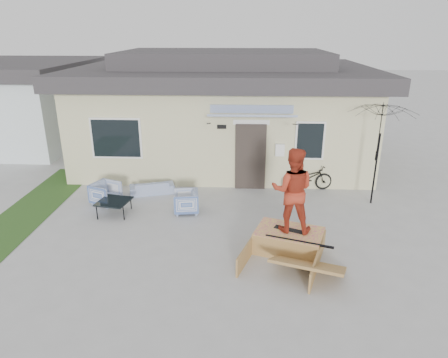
{
  "coord_description": "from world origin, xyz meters",
  "views": [
    {
      "loc": [
        0.75,
        -7.55,
        4.8
      ],
      "look_at": [
        0.3,
        1.8,
        1.3
      ],
      "focal_mm": 32.23,
      "sensor_mm": 36.0,
      "label": 1
    }
  ],
  "objects_px": {
    "coffee_table": "(114,207)",
    "skateboard": "(290,229)",
    "armchair_left": "(106,192)",
    "bicycle": "(308,175)",
    "patio_umbrella": "(379,146)",
    "armchair_right": "(186,201)",
    "skater": "(292,189)",
    "skate_ramp": "(289,241)",
    "loveseat": "(152,185)"
  },
  "relations": [
    {
      "from": "coffee_table",
      "to": "skateboard",
      "type": "distance_m",
      "value": 4.91
    },
    {
      "from": "armchair_left",
      "to": "bicycle",
      "type": "relative_size",
      "value": 0.44
    },
    {
      "from": "patio_umbrella",
      "to": "armchair_left",
      "type": "bearing_deg",
      "value": -177.06
    },
    {
      "from": "bicycle",
      "to": "patio_umbrella",
      "type": "bearing_deg",
      "value": -128.66
    },
    {
      "from": "armchair_left",
      "to": "armchair_right",
      "type": "relative_size",
      "value": 1.04
    },
    {
      "from": "coffee_table",
      "to": "bicycle",
      "type": "xyz_separation_m",
      "value": [
        5.56,
        2.03,
        0.31
      ]
    },
    {
      "from": "patio_umbrella",
      "to": "skateboard",
      "type": "relative_size",
      "value": 3.02
    },
    {
      "from": "coffee_table",
      "to": "skater",
      "type": "height_order",
      "value": "skater"
    },
    {
      "from": "armchair_right",
      "to": "skateboard",
      "type": "relative_size",
      "value": 0.94
    },
    {
      "from": "bicycle",
      "to": "skate_ramp",
      "type": "height_order",
      "value": "bicycle"
    },
    {
      "from": "loveseat",
      "to": "skate_ramp",
      "type": "xyz_separation_m",
      "value": [
        3.88,
        -3.27,
        -0.02
      ]
    },
    {
      "from": "coffee_table",
      "to": "patio_umbrella",
      "type": "height_order",
      "value": "patio_umbrella"
    },
    {
      "from": "armchair_right",
      "to": "bicycle",
      "type": "height_order",
      "value": "bicycle"
    },
    {
      "from": "loveseat",
      "to": "coffee_table",
      "type": "distance_m",
      "value": 1.7
    },
    {
      "from": "patio_umbrella",
      "to": "loveseat",
      "type": "bearing_deg",
      "value": 176.14
    },
    {
      "from": "armchair_left",
      "to": "patio_umbrella",
      "type": "height_order",
      "value": "patio_umbrella"
    },
    {
      "from": "loveseat",
      "to": "bicycle",
      "type": "distance_m",
      "value": 4.88
    },
    {
      "from": "loveseat",
      "to": "patio_umbrella",
      "type": "distance_m",
      "value": 6.76
    },
    {
      "from": "coffee_table",
      "to": "skate_ramp",
      "type": "distance_m",
      "value": 4.91
    },
    {
      "from": "coffee_table",
      "to": "skateboard",
      "type": "bearing_deg",
      "value": -20.01
    },
    {
      "from": "loveseat",
      "to": "bicycle",
      "type": "bearing_deg",
      "value": 168.56
    },
    {
      "from": "skate_ramp",
      "to": "armchair_right",
      "type": "bearing_deg",
      "value": 162.08
    },
    {
      "from": "coffee_table",
      "to": "skate_ramp",
      "type": "height_order",
      "value": "skate_ramp"
    },
    {
      "from": "armchair_left",
      "to": "coffee_table",
      "type": "xyz_separation_m",
      "value": [
        0.46,
        -0.7,
        -0.16
      ]
    },
    {
      "from": "skateboard",
      "to": "patio_umbrella",
      "type": "bearing_deg",
      "value": 71.25
    },
    {
      "from": "coffee_table",
      "to": "skate_ramp",
      "type": "bearing_deg",
      "value": -20.59
    },
    {
      "from": "loveseat",
      "to": "bicycle",
      "type": "xyz_separation_m",
      "value": [
        4.85,
        0.48,
        0.25
      ]
    },
    {
      "from": "armchair_left",
      "to": "coffee_table",
      "type": "distance_m",
      "value": 0.85
    },
    {
      "from": "skateboard",
      "to": "armchair_right",
      "type": "bearing_deg",
      "value": 169.64
    },
    {
      "from": "coffee_table",
      "to": "skater",
      "type": "distance_m",
      "value": 5.07
    },
    {
      "from": "armchair_left",
      "to": "skater",
      "type": "bearing_deg",
      "value": -92.43
    },
    {
      "from": "armchair_right",
      "to": "coffee_table",
      "type": "relative_size",
      "value": 0.85
    },
    {
      "from": "armchair_left",
      "to": "bicycle",
      "type": "bearing_deg",
      "value": -54.87
    },
    {
      "from": "patio_umbrella",
      "to": "skater",
      "type": "height_order",
      "value": "skater"
    },
    {
      "from": "armchair_left",
      "to": "skateboard",
      "type": "bearing_deg",
      "value": -92.43
    },
    {
      "from": "skateboard",
      "to": "skater",
      "type": "xyz_separation_m",
      "value": [
        0.0,
        0.0,
        0.99
      ]
    },
    {
      "from": "armchair_right",
      "to": "skater",
      "type": "bearing_deg",
      "value": 46.3
    },
    {
      "from": "loveseat",
      "to": "skateboard",
      "type": "relative_size",
      "value": 1.86
    },
    {
      "from": "armchair_left",
      "to": "loveseat",
      "type": "bearing_deg",
      "value": -31.54
    },
    {
      "from": "armchair_left",
      "to": "skate_ramp",
      "type": "relative_size",
      "value": 0.36
    },
    {
      "from": "skateboard",
      "to": "bicycle",
      "type": "bearing_deg",
      "value": 100.93
    },
    {
      "from": "armchair_left",
      "to": "coffee_table",
      "type": "relative_size",
      "value": 0.88
    },
    {
      "from": "loveseat",
      "to": "skate_ramp",
      "type": "height_order",
      "value": "loveseat"
    },
    {
      "from": "armchair_right",
      "to": "coffee_table",
      "type": "bearing_deg",
      "value": -91.47
    },
    {
      "from": "skate_ramp",
      "to": "coffee_table",
      "type": "bearing_deg",
      "value": 177.97
    },
    {
      "from": "loveseat",
      "to": "armchair_right",
      "type": "bearing_deg",
      "value": 116.27
    },
    {
      "from": "armchair_right",
      "to": "bicycle",
      "type": "distance_m",
      "value": 4.03
    },
    {
      "from": "loveseat",
      "to": "patio_umbrella",
      "type": "height_order",
      "value": "patio_umbrella"
    },
    {
      "from": "loveseat",
      "to": "bicycle",
      "type": "height_order",
      "value": "bicycle"
    },
    {
      "from": "armchair_left",
      "to": "skate_ramp",
      "type": "bearing_deg",
      "value": -92.93
    }
  ]
}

